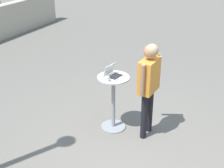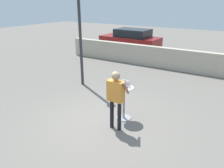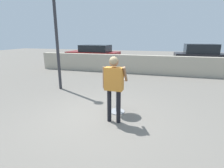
{
  "view_description": "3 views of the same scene",
  "coord_description": "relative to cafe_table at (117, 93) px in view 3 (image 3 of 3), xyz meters",
  "views": [
    {
      "loc": [
        -4.04,
        -1.67,
        3.32
      ],
      "look_at": [
        0.15,
        0.48,
        1.04
      ],
      "focal_mm": 50.0,
      "sensor_mm": 36.0,
      "label": 1
    },
    {
      "loc": [
        3.22,
        -4.74,
        3.46
      ],
      "look_at": [
        0.19,
        0.2,
        1.23
      ],
      "focal_mm": 35.0,
      "sensor_mm": 36.0,
      "label": 2
    },
    {
      "loc": [
        1.6,
        -4.13,
        2.18
      ],
      "look_at": [
        0.27,
        0.46,
        0.89
      ],
      "focal_mm": 28.0,
      "sensor_mm": 36.0,
      "label": 3
    }
  ],
  "objects": [
    {
      "name": "ground_plane",
      "position": [
        -0.39,
        -0.57,
        -0.61
      ],
      "size": [
        50.0,
        50.0,
        0.0
      ],
      "primitive_type": "plane",
      "color": "slate"
    },
    {
      "name": "cafe_table",
      "position": [
        0.0,
        0.0,
        0.0
      ],
      "size": [
        0.57,
        0.57,
        1.05
      ],
      "color": "gray",
      "rests_on": "ground_plane"
    },
    {
      "name": "street_lamp",
      "position": [
        -2.98,
        1.69,
        2.52
      ],
      "size": [
        0.32,
        0.32,
        4.94
      ],
      "color": "#2D2D33",
      "rests_on": "ground_plane"
    },
    {
      "name": "coffee_mug",
      "position": [
        -0.22,
        0.01,
        0.49
      ],
      "size": [
        0.11,
        0.08,
        0.08
      ],
      "color": "white",
      "rests_on": "cafe_table"
    },
    {
      "name": "laptop",
      "position": [
        0.01,
        0.01,
        0.49
      ],
      "size": [
        0.33,
        0.3,
        0.21
      ],
      "color": "#B7BABF",
      "rests_on": "cafe_table"
    },
    {
      "name": "parked_car_near_street",
      "position": [
        3.96,
        9.58,
        0.24
      ],
      "size": [
        4.0,
        1.95,
        1.69
      ],
      "color": "black",
      "rests_on": "ground_plane"
    },
    {
      "name": "parked_car_further_down",
      "position": [
        -4.38,
        9.06,
        0.19
      ],
      "size": [
        4.37,
        2.1,
        1.55
      ],
      "color": "maroon",
      "rests_on": "ground_plane"
    },
    {
      "name": "standing_person",
      "position": [
        0.08,
        -0.63,
        0.51
      ],
      "size": [
        0.61,
        0.37,
        1.73
      ],
      "color": "black",
      "rests_on": "ground_plane"
    },
    {
      "name": "pavement_kerb",
      "position": [
        -0.39,
        5.94,
        -0.05
      ],
      "size": [
        12.87,
        0.35,
        1.12
      ],
      "color": "#B2A893",
      "rests_on": "ground_plane"
    }
  ]
}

